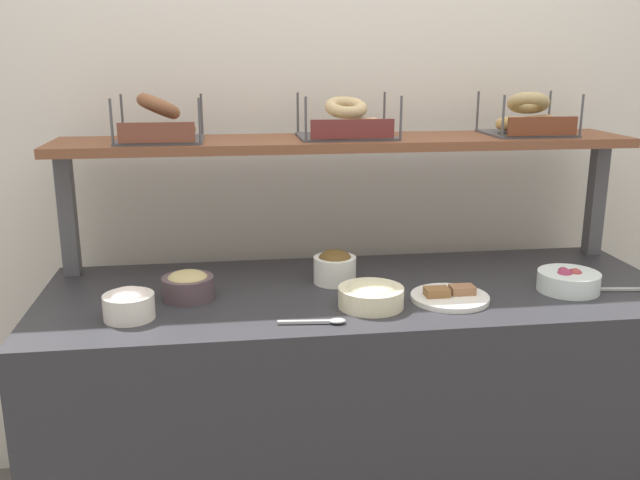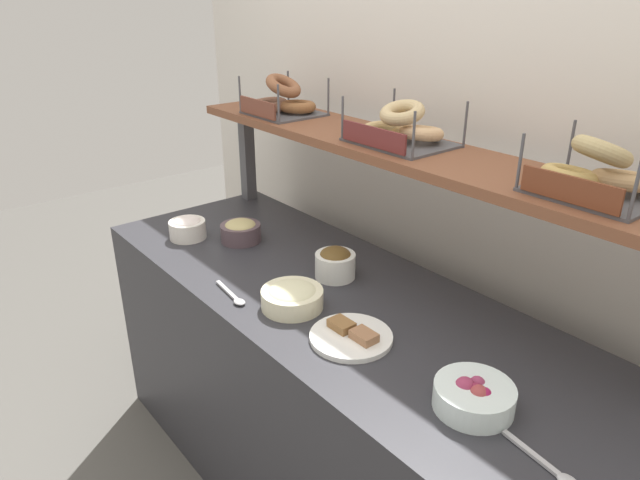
# 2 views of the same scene
# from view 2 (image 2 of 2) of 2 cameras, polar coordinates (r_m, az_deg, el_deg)

# --- Properties ---
(back_wall) EXTENTS (3.12, 0.06, 2.40)m
(back_wall) POSITION_cam_2_polar(r_m,az_deg,el_deg) (2.06, 13.16, 8.35)
(back_wall) COLOR silver
(back_wall) RESTS_ON ground_plane
(deli_counter) EXTENTS (1.92, 0.70, 0.85)m
(deli_counter) POSITION_cam_2_polar(r_m,az_deg,el_deg) (2.06, 1.12, -15.48)
(deli_counter) COLOR #2D2D33
(deli_counter) RESTS_ON ground_plane
(shelf_riser_left) EXTENTS (0.05, 0.05, 0.40)m
(shelf_riser_left) POSITION_cam_2_polar(r_m,az_deg,el_deg) (2.57, -7.24, 8.35)
(shelf_riser_left) COLOR #4C4C51
(shelf_riser_left) RESTS_ON deli_counter
(upper_shelf) EXTENTS (1.88, 0.32, 0.03)m
(upper_shelf) POSITION_cam_2_polar(r_m,az_deg,el_deg) (1.84, 7.84, 8.98)
(upper_shelf) COLOR brown
(upper_shelf) RESTS_ON shelf_riser_left
(bowl_chocolate_spread) EXTENTS (0.13, 0.13, 0.11)m
(bowl_chocolate_spread) POSITION_cam_2_polar(r_m,az_deg,el_deg) (1.88, 1.52, -2.27)
(bowl_chocolate_spread) COLOR white
(bowl_chocolate_spread) RESTS_ON deli_counter
(bowl_beet_salad) EXTENTS (0.18, 0.18, 0.07)m
(bowl_beet_salad) POSITION_cam_2_polar(r_m,az_deg,el_deg) (1.39, 15.05, -14.74)
(bowl_beet_salad) COLOR white
(bowl_beet_salad) RESTS_ON deli_counter
(bowl_hummus) EXTENTS (0.15, 0.15, 0.08)m
(bowl_hummus) POSITION_cam_2_polar(r_m,az_deg,el_deg) (2.18, -7.89, 0.93)
(bowl_hummus) COLOR #554249
(bowl_hummus) RESTS_ON deli_counter
(bowl_cream_cheese) EXTENTS (0.14, 0.14, 0.09)m
(bowl_cream_cheese) POSITION_cam_2_polar(r_m,az_deg,el_deg) (2.24, -13.05, 1.23)
(bowl_cream_cheese) COLOR white
(bowl_cream_cheese) RESTS_ON deli_counter
(bowl_potato_salad) EXTENTS (0.19, 0.19, 0.07)m
(bowl_potato_salad) POSITION_cam_2_polar(r_m,az_deg,el_deg) (1.72, -2.75, -5.66)
(bowl_potato_salad) COLOR #F0EAC1
(bowl_potato_salad) RESTS_ON deli_counter
(serving_plate_white) EXTENTS (0.23, 0.23, 0.04)m
(serving_plate_white) POSITION_cam_2_polar(r_m,az_deg,el_deg) (1.58, 3.13, -9.49)
(serving_plate_white) COLOR white
(serving_plate_white) RESTS_ON deli_counter
(serving_spoon_near_plate) EXTENTS (0.18, 0.04, 0.01)m
(serving_spoon_near_plate) POSITION_cam_2_polar(r_m,az_deg,el_deg) (1.31, 21.94, -20.27)
(serving_spoon_near_plate) COLOR #B7B7BC
(serving_spoon_near_plate) RESTS_ON deli_counter
(serving_spoon_by_edge) EXTENTS (0.18, 0.04, 0.01)m
(serving_spoon_by_edge) POSITION_cam_2_polar(r_m,az_deg,el_deg) (1.79, -8.57, -5.59)
(serving_spoon_by_edge) COLOR #B7B7BC
(serving_spoon_by_edge) RESTS_ON deli_counter
(bagel_basket_cinnamon_raisin) EXTENTS (0.27, 0.25, 0.16)m
(bagel_basket_cinnamon_raisin) POSITION_cam_2_polar(r_m,az_deg,el_deg) (2.26, -3.70, 13.54)
(bagel_basket_cinnamon_raisin) COLOR #4C4C51
(bagel_basket_cinnamon_raisin) RESTS_ON upper_shelf
(bagel_basket_plain) EXTENTS (0.31, 0.26, 0.14)m
(bagel_basket_plain) POSITION_cam_2_polar(r_m,az_deg,el_deg) (1.83, 8.05, 10.82)
(bagel_basket_plain) COLOR #4C4C51
(bagel_basket_plain) RESTS_ON upper_shelf
(bagel_basket_sesame) EXTENTS (0.28, 0.25, 0.15)m
(bagel_basket_sesame) POSITION_cam_2_polar(r_m,az_deg,el_deg) (1.49, 25.73, 5.90)
(bagel_basket_sesame) COLOR #4C4C51
(bagel_basket_sesame) RESTS_ON upper_shelf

